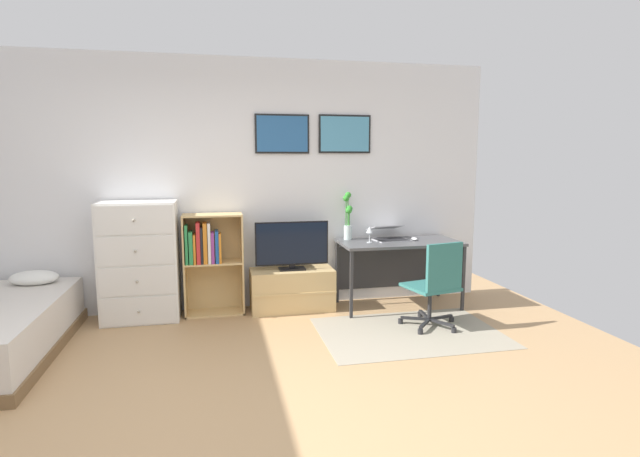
{
  "coord_description": "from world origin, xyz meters",
  "views": [
    {
      "loc": [
        -0.01,
        -3.0,
        1.65
      ],
      "look_at": [
        0.96,
        1.5,
        0.99
      ],
      "focal_mm": 27.72,
      "sensor_mm": 36.0,
      "label": 1
    }
  ],
  "objects_px": {
    "bookshelf": "(209,255)",
    "office_chair": "(436,283)",
    "dresser": "(140,262)",
    "laptop": "(389,234)",
    "desk": "(396,251)",
    "tv_stand": "(292,290)",
    "wine_glass": "(370,230)",
    "television": "(292,246)",
    "bamboo_vase": "(348,217)",
    "computer_mouse": "(414,239)"
  },
  "relations": [
    {
      "from": "laptop",
      "to": "computer_mouse",
      "type": "bearing_deg",
      "value": -29.14
    },
    {
      "from": "bamboo_vase",
      "to": "wine_glass",
      "type": "xyz_separation_m",
      "value": [
        0.17,
        -0.25,
        -0.11
      ]
    },
    {
      "from": "television",
      "to": "wine_glass",
      "type": "bearing_deg",
      "value": -8.41
    },
    {
      "from": "television",
      "to": "desk",
      "type": "height_order",
      "value": "television"
    },
    {
      "from": "tv_stand",
      "to": "wine_glass",
      "type": "distance_m",
      "value": 1.06
    },
    {
      "from": "television",
      "to": "desk",
      "type": "xyz_separation_m",
      "value": [
        1.18,
        -0.02,
        -0.1
      ]
    },
    {
      "from": "bookshelf",
      "to": "television",
      "type": "xyz_separation_m",
      "value": [
        0.87,
        -0.07,
        0.08
      ]
    },
    {
      "from": "desk",
      "to": "wine_glass",
      "type": "bearing_deg",
      "value": -163.74
    },
    {
      "from": "desk",
      "to": "laptop",
      "type": "relative_size",
      "value": 2.97
    },
    {
      "from": "bookshelf",
      "to": "wine_glass",
      "type": "distance_m",
      "value": 1.73
    },
    {
      "from": "tv_stand",
      "to": "television",
      "type": "xyz_separation_m",
      "value": [
        0.0,
        -0.02,
        0.49
      ]
    },
    {
      "from": "computer_mouse",
      "to": "wine_glass",
      "type": "height_order",
      "value": "wine_glass"
    },
    {
      "from": "desk",
      "to": "laptop",
      "type": "height_order",
      "value": "laptop"
    },
    {
      "from": "computer_mouse",
      "to": "television",
      "type": "bearing_deg",
      "value": 176.39
    },
    {
      "from": "desk",
      "to": "wine_glass",
      "type": "relative_size",
      "value": 7.3
    },
    {
      "from": "television",
      "to": "desk",
      "type": "relative_size",
      "value": 0.6
    },
    {
      "from": "bamboo_vase",
      "to": "bookshelf",
      "type": "bearing_deg",
      "value": -177.78
    },
    {
      "from": "dresser",
      "to": "computer_mouse",
      "type": "relative_size",
      "value": 11.69
    },
    {
      "from": "laptop",
      "to": "desk",
      "type": "bearing_deg",
      "value": -33.2
    },
    {
      "from": "bookshelf",
      "to": "office_chair",
      "type": "relative_size",
      "value": 1.24
    },
    {
      "from": "desk",
      "to": "office_chair",
      "type": "distance_m",
      "value": 0.87
    },
    {
      "from": "tv_stand",
      "to": "television",
      "type": "distance_m",
      "value": 0.49
    },
    {
      "from": "office_chair",
      "to": "dresser",
      "type": "bearing_deg",
      "value": 149.95
    },
    {
      "from": "computer_mouse",
      "to": "bamboo_vase",
      "type": "xyz_separation_m",
      "value": [
        -0.71,
        0.21,
        0.23
      ]
    },
    {
      "from": "office_chair",
      "to": "laptop",
      "type": "distance_m",
      "value": 0.97
    },
    {
      "from": "office_chair",
      "to": "laptop",
      "type": "relative_size",
      "value": 1.95
    },
    {
      "from": "bookshelf",
      "to": "desk",
      "type": "relative_size",
      "value": 0.81
    },
    {
      "from": "laptop",
      "to": "bookshelf",
      "type": "bearing_deg",
      "value": 171.02
    },
    {
      "from": "office_chair",
      "to": "computer_mouse",
      "type": "bearing_deg",
      "value": 70.07
    },
    {
      "from": "television",
      "to": "office_chair",
      "type": "distance_m",
      "value": 1.56
    },
    {
      "from": "tv_stand",
      "to": "laptop",
      "type": "relative_size",
      "value": 2.03
    },
    {
      "from": "office_chair",
      "to": "computer_mouse",
      "type": "xyz_separation_m",
      "value": [
        0.1,
        0.78,
        0.3
      ]
    },
    {
      "from": "tv_stand",
      "to": "bamboo_vase",
      "type": "xyz_separation_m",
      "value": [
        0.65,
        0.11,
        0.76
      ]
    },
    {
      "from": "office_chair",
      "to": "laptop",
      "type": "xyz_separation_m",
      "value": [
        -0.17,
        0.89,
        0.35
      ]
    },
    {
      "from": "dresser",
      "to": "office_chair",
      "type": "bearing_deg",
      "value": -17.24
    },
    {
      "from": "bookshelf",
      "to": "laptop",
      "type": "distance_m",
      "value": 1.97
    },
    {
      "from": "bookshelf",
      "to": "wine_glass",
      "type": "xyz_separation_m",
      "value": [
        1.7,
        -0.19,
        0.24
      ]
    },
    {
      "from": "dresser",
      "to": "bookshelf",
      "type": "xyz_separation_m",
      "value": [
        0.69,
        0.06,
        0.02
      ]
    },
    {
      "from": "dresser",
      "to": "laptop",
      "type": "relative_size",
      "value": 2.75
    },
    {
      "from": "bookshelf",
      "to": "bamboo_vase",
      "type": "height_order",
      "value": "bamboo_vase"
    },
    {
      "from": "laptop",
      "to": "office_chair",
      "type": "bearing_deg",
      "value": -86.75
    },
    {
      "from": "bookshelf",
      "to": "desk",
      "type": "height_order",
      "value": "bookshelf"
    },
    {
      "from": "tv_stand",
      "to": "computer_mouse",
      "type": "xyz_separation_m",
      "value": [
        1.36,
        -0.11,
        0.53
      ]
    },
    {
      "from": "dresser",
      "to": "laptop",
      "type": "xyz_separation_m",
      "value": [
        2.65,
        0.01,
        0.2
      ]
    },
    {
      "from": "laptop",
      "to": "wine_glass",
      "type": "relative_size",
      "value": 2.45
    },
    {
      "from": "computer_mouse",
      "to": "bamboo_vase",
      "type": "height_order",
      "value": "bamboo_vase"
    },
    {
      "from": "bookshelf",
      "to": "laptop",
      "type": "height_order",
      "value": "bookshelf"
    },
    {
      "from": "laptop",
      "to": "bamboo_vase",
      "type": "bearing_deg",
      "value": 158.68
    },
    {
      "from": "tv_stand",
      "to": "office_chair",
      "type": "xyz_separation_m",
      "value": [
        1.26,
        -0.89,
        0.23
      ]
    },
    {
      "from": "tv_stand",
      "to": "laptop",
      "type": "distance_m",
      "value": 1.24
    }
  ]
}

